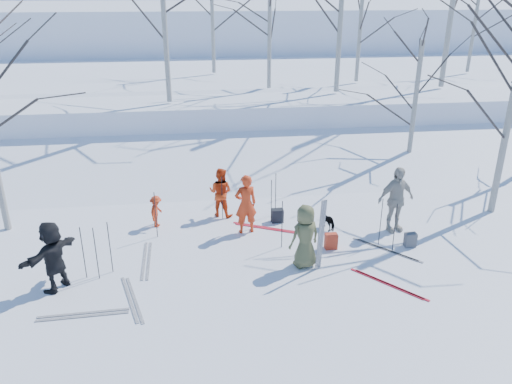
{
  "coord_description": "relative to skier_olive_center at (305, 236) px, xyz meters",
  "views": [
    {
      "loc": [
        -1.56,
        -10.85,
        6.43
      ],
      "look_at": [
        0.0,
        1.5,
        1.3
      ],
      "focal_mm": 35.0,
      "sensor_mm": 36.0,
      "label": 1
    }
  ],
  "objects": [
    {
      "name": "birch_plateau_h",
      "position": [
        -3.48,
        9.54,
        4.7
      ],
      "size": [
        5.24,
        5.24,
        6.63
      ],
      "primitive_type": null,
      "color": "silver",
      "rests_on": "snow_plateau"
    },
    {
      "name": "ski_pair_a",
      "position": [
        2.33,
        0.49,
        -0.8
      ],
      "size": [
        2.08,
        2.1,
        0.02
      ],
      "primitive_type": null,
      "rotation": [
        0.0,
        0.0,
        0.72
      ],
      "color": "silver",
      "rests_on": "ground"
    },
    {
      "name": "ski_pole_c",
      "position": [
        -5.27,
        0.11,
        -0.14
      ],
      "size": [
        0.02,
        0.02,
        1.34
      ],
      "primitive_type": "cylinder",
      "color": "black",
      "rests_on": "ground"
    },
    {
      "name": "backpack_red",
      "position": [
        0.9,
        0.78,
        -0.6
      ],
      "size": [
        0.32,
        0.22,
        0.42
      ],
      "primitive_type": "cube",
      "color": "#B7321C",
      "rests_on": "ground"
    },
    {
      "name": "ski_pole_f",
      "position": [
        -0.22,
        3.06,
        -0.14
      ],
      "size": [
        0.02,
        0.02,
        1.34
      ],
      "primitive_type": "cylinder",
      "color": "black",
      "rests_on": "ground"
    },
    {
      "name": "skier_red_north",
      "position": [
        -1.23,
        2.02,
        0.05
      ],
      "size": [
        0.69,
        0.51,
        1.72
      ],
      "primitive_type": "imported",
      "rotation": [
        0.0,
        0.0,
        3.31
      ],
      "color": "red",
      "rests_on": "ground"
    },
    {
      "name": "ski_pair_b",
      "position": [
        1.77,
        -1.1,
        -0.8
      ],
      "size": [
        2.07,
        2.1,
        0.02
      ],
      "primitive_type": null,
      "rotation": [
        0.0,
        0.0,
        0.69
      ],
      "color": "red",
      "rests_on": "ground"
    },
    {
      "name": "birch_plateau_g",
      "position": [
        0.89,
        11.84,
        3.77
      ],
      "size": [
        3.93,
        3.93,
        4.76
      ],
      "primitive_type": null,
      "color": "silver",
      "rests_on": "snow_plateau"
    },
    {
      "name": "backpack_grey",
      "position": [
        3.03,
        0.62,
        -0.62
      ],
      "size": [
        0.3,
        0.2,
        0.38
      ],
      "primitive_type": "cube",
      "color": "#4F5055",
      "rests_on": "ground"
    },
    {
      "name": "ski_pole_e",
      "position": [
        -1.84,
        2.96,
        -0.14
      ],
      "size": [
        0.02,
        0.02,
        1.34
      ],
      "primitive_type": "cylinder",
      "color": "black",
      "rests_on": "ground"
    },
    {
      "name": "skier_redor_behind",
      "position": [
        -1.86,
        3.21,
        -0.06
      ],
      "size": [
        0.91,
        0.84,
        1.51
      ],
      "primitive_type": "imported",
      "rotation": [
        0.0,
        0.0,
        2.69
      ],
      "color": "red",
      "rests_on": "ground"
    },
    {
      "name": "birch_edge_e",
      "position": [
        5.48,
        6.6,
        1.55
      ],
      "size": [
        3.9,
        3.9,
        4.72
      ],
      "primitive_type": null,
      "color": "silver",
      "rests_on": "ground"
    },
    {
      "name": "skier_grey_west",
      "position": [
        -5.83,
        -0.28,
        0.03
      ],
      "size": [
        1.27,
        1.57,
        1.68
      ],
      "primitive_type": "imported",
      "rotation": [
        0.0,
        0.0,
        4.13
      ],
      "color": "black",
      "rests_on": "ground"
    },
    {
      "name": "ski_pole_h",
      "position": [
        2.23,
        0.83,
        -0.14
      ],
      "size": [
        0.02,
        0.02,
        1.34
      ],
      "primitive_type": "cylinder",
      "color": "black",
      "rests_on": "ground"
    },
    {
      "name": "birch_plateau_e",
      "position": [
        3.68,
        10.67,
        4.82
      ],
      "size": [
        5.41,
        5.41,
        6.87
      ],
      "primitive_type": null,
      "color": "silver",
      "rests_on": "snow_plateau"
    },
    {
      "name": "ski_pole_b",
      "position": [
        -0.39,
        1.0,
        -0.14
      ],
      "size": [
        0.02,
        0.02,
        1.34
      ],
      "primitive_type": "cylinder",
      "color": "black",
      "rests_on": "ground"
    },
    {
      "name": "birch_plateau_a",
      "position": [
        5.35,
        13.06,
        3.89
      ],
      "size": [
        4.11,
        4.11,
        5.01
      ],
      "primitive_type": null,
      "color": "silver",
      "rests_on": "snow_plateau"
    },
    {
      "name": "ski_pair_e",
      "position": [
        -0.66,
        2.18,
        -0.8
      ],
      "size": [
        1.71,
        2.06,
        0.02
      ],
      "primitive_type": null,
      "rotation": [
        0.0,
        0.0,
        1.11
      ],
      "color": "red",
      "rests_on": "ground"
    },
    {
      "name": "birch_plateau_d",
      "position": [
        -1.36,
        16.56,
        4.39
      ],
      "size": [
        4.8,
        4.8,
        6.0
      ],
      "primitive_type": null,
      "color": "silver",
      "rests_on": "snow_plateau"
    },
    {
      "name": "birch_edge_b",
      "position": [
        6.45,
        2.47,
        2.49
      ],
      "size": [
        5.23,
        5.23,
        6.61
      ],
      "primitive_type": null,
      "color": "silver",
      "rests_on": "ground"
    },
    {
      "name": "snow_plateau",
      "position": [
        -0.98,
        17.29,
        0.19
      ],
      "size": [
        70.0,
        18.0,
        2.2
      ],
      "primitive_type": "cube",
      "color": "white",
      "rests_on": "ground"
    },
    {
      "name": "skier_olive_center",
      "position": [
        0.0,
        0.0,
        0.0
      ],
      "size": [
        0.92,
        0.76,
        1.62
      ],
      "primitive_type": "imported",
      "rotation": [
        0.0,
        0.0,
        3.5
      ],
      "color": "#4D5130",
      "rests_on": "ground"
    },
    {
      "name": "ski_pole_j",
      "position": [
        -4.68,
        0.29,
        -0.14
      ],
      "size": [
        0.02,
        0.02,
        1.34
      ],
      "primitive_type": "cylinder",
      "color": "black",
      "rests_on": "ground"
    },
    {
      "name": "birch_plateau_b",
      "position": [
        12.18,
        15.09,
        3.95
      ],
      "size": [
        4.19,
        4.19,
        5.12
      ],
      "primitive_type": null,
      "color": "silver",
      "rests_on": "snow_plateau"
    },
    {
      "name": "ski_pair_d",
      "position": [
        -5.07,
        -1.41,
        -0.8
      ],
      "size": [
        0.35,
        1.92,
        0.02
      ],
      "primitive_type": null,
      "rotation": [
        0.0,
        0.0,
        1.61
      ],
      "color": "silver",
      "rests_on": "ground"
    },
    {
      "name": "backpack_dark",
      "position": [
        -0.24,
        2.56,
        -0.61
      ],
      "size": [
        0.34,
        0.24,
        0.4
      ],
      "primitive_type": "cube",
      "color": "black",
      "rests_on": "ground"
    },
    {
      "name": "skier_red_seated",
      "position": [
        -3.74,
        2.7,
        -0.34
      ],
      "size": [
        0.52,
        0.69,
        0.94
      ],
      "primitive_type": "imported",
      "rotation": [
        0.0,
        0.0,
        1.25
      ],
      "color": "red",
      "rests_on": "ground"
    },
    {
      "name": "ski_pair_c",
      "position": [
        -3.91,
        0.73,
        -0.8
      ],
      "size": [
        0.28,
        1.91,
        0.02
      ],
      "primitive_type": null,
      "rotation": [
        0.0,
        0.0,
        0.02
      ],
      "color": "silver",
      "rests_on": "ground"
    },
    {
      "name": "dog",
      "position": [
        1.13,
        1.96,
        -0.54
      ],
      "size": [
        0.56,
        0.72,
        0.55
      ],
      "primitive_type": "imported",
      "rotation": [
        0.0,
        0.0,
        3.61
      ],
      "color": "black",
      "rests_on": "ground"
    },
    {
      "name": "far_hill",
      "position": [
        -0.98,
        38.29,
        1.19
      ],
      "size": [
        90.0,
        30.0,
        6.0
      ],
      "primitive_type": "cube",
      "color": "white",
      "rests_on": "ground"
    },
    {
      "name": "ski_pole_a",
      "position": [
        -3.71,
        2.03,
        -0.14
      ],
      "size": [
        0.02,
        0.02,
        1.34
      ],
      "primitive_type": "cylinder",
      "color": "black",
      "rests_on": "ground"
    },
    {
      "name": "upright_ski_right",
      "position": [
        0.37,
        -0.22,
        0.14
      ],
      "size": [
        0.09,
        0.23,
        1.89
      ],
      "primitive_type": "cube",
      "rotation": [
        0.1,
        0.0,
        0.1
      ],
      "color": "silver",
      "rests_on": "ground"
    },
    {
      "name": "snow_ramp",
      "position": [
        -0.98,
        7.29,
        -0.66
      ],
      "size": [
        70.0,
        9.49,
        4.12
      ],
      "primitive_type": "cube",
      "rotation": [
        0.3,
        0.0,
        0.0
      ],
      "color": "white",
      "rests_on": "ground"
    },
    {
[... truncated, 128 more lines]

